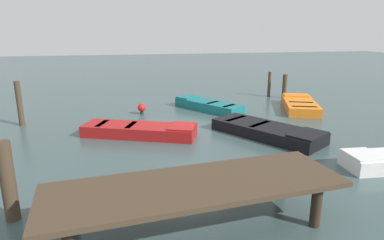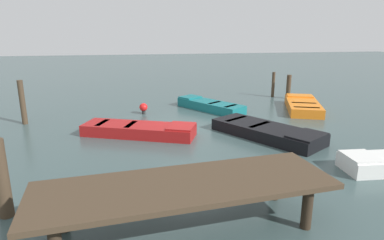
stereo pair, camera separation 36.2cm
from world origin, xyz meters
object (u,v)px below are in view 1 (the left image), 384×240
rowboat_red (140,130)px  marker_buoy (142,108)px  rowboat_teal (208,105)px  mooring_piling_near_left (285,86)px  mooring_piling_mid_left (19,104)px  dock_segment (196,189)px  rowboat_orange (300,105)px  mooring_piling_far_right (269,84)px  mooring_piling_near_right (8,181)px  rowboat_black (267,131)px

rowboat_red → marker_buoy: size_ratio=8.55×
rowboat_teal → mooring_piling_near_left: 5.18m
rowboat_red → mooring_piling_mid_left: 5.09m
dock_segment → rowboat_orange: size_ratio=1.54×
mooring_piling_far_right → mooring_piling_near_left: (-0.63, 0.59, -0.05)m
dock_segment → mooring_piling_far_right: mooring_piling_far_right is taller
mooring_piling_near_right → mooring_piling_mid_left: bearing=-77.1°
rowboat_orange → mooring_piling_near_left: 2.72m
rowboat_teal → mooring_piling_near_right: (6.15, 8.23, 0.60)m
mooring_piling_far_right → marker_buoy: bearing=19.9°
rowboat_teal → rowboat_orange: 4.35m
dock_segment → marker_buoy: size_ratio=11.73×
rowboat_red → rowboat_orange: size_ratio=1.12×
dock_segment → mooring_piling_near_right: size_ratio=3.46×
rowboat_red → rowboat_black: same height
rowboat_red → mooring_piling_far_right: (-7.53, -5.81, 0.48)m
dock_segment → mooring_piling_near_right: 3.64m
mooring_piling_far_right → mooring_piling_near_right: 14.87m
rowboat_orange → mooring_piling_near_right: size_ratio=2.25×
dock_segment → mooring_piling_near_left: (-7.50, -11.19, -0.20)m
dock_segment → rowboat_teal: bearing=-111.8°
rowboat_orange → mooring_piling_near_right: 12.85m
mooring_piling_far_right → mooring_piling_near_left: mooring_piling_far_right is taller
mooring_piling_mid_left → marker_buoy: size_ratio=3.65×
rowboat_red → rowboat_black: bearing=8.9°
mooring_piling_near_right → mooring_piling_far_right: bearing=-134.1°
rowboat_orange → dock_segment: bearing=162.0°
mooring_piling_near_right → mooring_piling_mid_left: mooring_piling_mid_left is taller
rowboat_orange → mooring_piling_near_left: bearing=9.6°
dock_segment → mooring_piling_mid_left: (5.13, -8.33, 0.04)m
dock_segment → mooring_piling_far_right: size_ratio=4.08×
mooring_piling_far_right → mooring_piling_near_right: mooring_piling_near_right is taller
rowboat_black → mooring_piling_far_right: bearing=122.6°
rowboat_teal → mooring_piling_near_right: mooring_piling_near_right is taller
marker_buoy → mooring_piling_far_right: bearing=-160.1°
rowboat_orange → mooring_piling_far_right: size_ratio=2.65×
rowboat_orange → mooring_piling_far_right: (0.10, -3.22, 0.47)m
rowboat_black → marker_buoy: 5.85m
rowboat_black → mooring_piling_near_right: (7.16, 3.86, 0.60)m
rowboat_black → mooring_piling_near_right: 8.16m
rowboat_orange → marker_buoy: (7.37, -0.59, 0.07)m
dock_segment → mooring_piling_near_right: mooring_piling_near_right is taller
marker_buoy → dock_segment: bearing=92.5°
rowboat_orange → mooring_piling_near_right: (10.44, 7.46, 0.60)m
dock_segment → mooring_piling_far_right: (-6.87, -11.78, -0.15)m
mooring_piling_far_right → dock_segment: bearing=59.7°
mooring_piling_mid_left → rowboat_red: bearing=152.1°
rowboat_teal → rowboat_red: bearing=101.2°
rowboat_red → rowboat_teal: bearing=67.0°
dock_segment → marker_buoy: bearing=-93.3°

